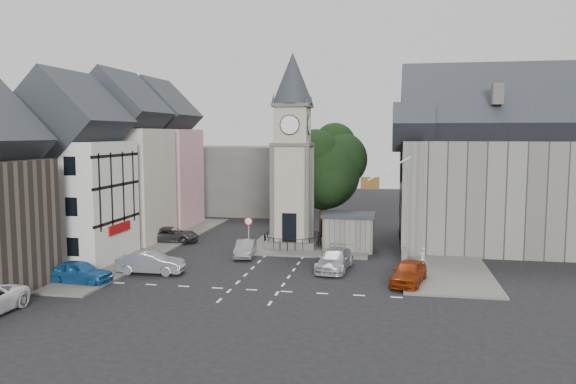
% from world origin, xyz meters
% --- Properties ---
extents(ground, '(120.00, 120.00, 0.00)m').
position_xyz_m(ground, '(0.00, 0.00, 0.00)').
color(ground, black).
rests_on(ground, ground).
extents(pavement_west, '(6.00, 30.00, 0.14)m').
position_xyz_m(pavement_west, '(-12.50, 6.00, 0.07)').
color(pavement_west, '#595651').
rests_on(pavement_west, ground).
extents(pavement_east, '(6.00, 26.00, 0.14)m').
position_xyz_m(pavement_east, '(12.00, 8.00, 0.07)').
color(pavement_east, '#595651').
rests_on(pavement_east, ground).
extents(central_island, '(10.00, 8.00, 0.16)m').
position_xyz_m(central_island, '(1.50, 8.00, 0.08)').
color(central_island, '#595651').
rests_on(central_island, ground).
extents(road_markings, '(20.00, 8.00, 0.01)m').
position_xyz_m(road_markings, '(0.00, -5.50, 0.01)').
color(road_markings, silver).
rests_on(road_markings, ground).
extents(clock_tower, '(4.86, 4.86, 16.25)m').
position_xyz_m(clock_tower, '(0.00, 7.99, 8.12)').
color(clock_tower, '#4C4944').
rests_on(clock_tower, ground).
extents(stone_shelter, '(4.30, 3.30, 3.08)m').
position_xyz_m(stone_shelter, '(4.80, 7.50, 1.55)').
color(stone_shelter, '#625E5A').
rests_on(stone_shelter, ground).
extents(town_tree, '(7.20, 7.20, 10.80)m').
position_xyz_m(town_tree, '(2.00, 13.00, 6.97)').
color(town_tree, black).
rests_on(town_tree, ground).
extents(warning_sign_post, '(0.70, 0.19, 2.85)m').
position_xyz_m(warning_sign_post, '(-3.20, 5.43, 2.03)').
color(warning_sign_post, black).
rests_on(warning_sign_post, ground).
extents(terrace_pink, '(8.10, 7.60, 12.80)m').
position_xyz_m(terrace_pink, '(-15.50, 16.00, 6.58)').
color(terrace_pink, pink).
rests_on(terrace_pink, ground).
extents(terrace_cream, '(8.10, 7.60, 12.80)m').
position_xyz_m(terrace_cream, '(-15.50, 8.00, 6.58)').
color(terrace_cream, beige).
rests_on(terrace_cream, ground).
extents(terrace_tudor, '(8.10, 7.60, 12.00)m').
position_xyz_m(terrace_tudor, '(-15.50, 0.00, 6.19)').
color(terrace_tudor, silver).
rests_on(terrace_tudor, ground).
extents(backdrop_west, '(20.00, 10.00, 8.00)m').
position_xyz_m(backdrop_west, '(-12.00, 28.00, 4.00)').
color(backdrop_west, '#4C4944').
rests_on(backdrop_west, ground).
extents(east_building, '(14.40, 11.40, 12.60)m').
position_xyz_m(east_building, '(15.59, 11.00, 6.26)').
color(east_building, '#625E5A').
rests_on(east_building, ground).
extents(east_boundary_wall, '(0.40, 16.00, 0.90)m').
position_xyz_m(east_boundary_wall, '(9.20, 10.00, 0.45)').
color(east_boundary_wall, '#625E5A').
rests_on(east_boundary_wall, ground).
extents(flagpole, '(3.68, 0.10, 2.74)m').
position_xyz_m(flagpole, '(8.00, 4.00, 7.00)').
color(flagpole, white).
rests_on(flagpole, ground).
extents(car_west_blue, '(4.47, 2.10, 1.48)m').
position_xyz_m(car_west_blue, '(-11.50, -6.00, 0.74)').
color(car_west_blue, '#1C589B').
rests_on(car_west_blue, ground).
extents(car_west_silver, '(4.70, 1.83, 1.53)m').
position_xyz_m(car_west_silver, '(-8.02, -2.77, 0.76)').
color(car_west_silver, gray).
rests_on(car_west_silver, ground).
extents(car_west_grey, '(4.97, 2.56, 1.34)m').
position_xyz_m(car_west_grey, '(-10.89, 8.00, 0.67)').
color(car_west_grey, '#313234').
rests_on(car_west_grey, ground).
extents(car_island_silver, '(1.86, 4.09, 1.30)m').
position_xyz_m(car_island_silver, '(-2.97, 3.53, 0.65)').
color(car_island_silver, gray).
rests_on(car_island_silver, ground).
extents(car_island_east, '(2.59, 5.25, 1.47)m').
position_xyz_m(car_island_east, '(4.33, 0.50, 0.73)').
color(car_island_east, '#B4B6BC').
rests_on(car_island_east, ground).
extents(car_east_red, '(2.78, 4.82, 1.54)m').
position_xyz_m(car_east_red, '(9.37, -2.40, 0.77)').
color(car_east_red, maroon).
rests_on(car_east_red, ground).
extents(pedestrian, '(0.67, 0.65, 1.54)m').
position_xyz_m(pedestrian, '(10.45, 2.00, 0.77)').
color(pedestrian, '#AAA38C').
rests_on(pedestrian, ground).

